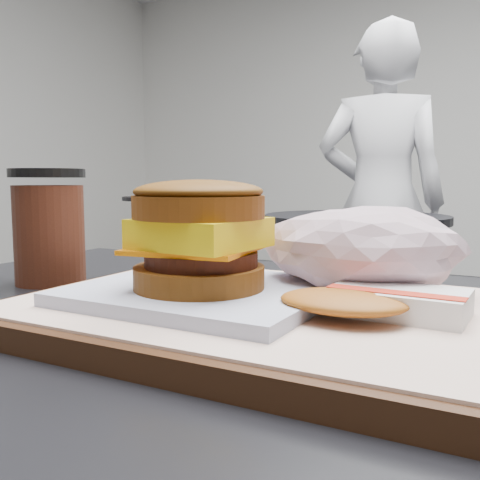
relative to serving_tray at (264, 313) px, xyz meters
The scene contains 9 objects.
serving_tray is the anchor object (origin of this frame).
breakfast_sandwich 0.07m from the serving_tray, 154.67° to the right, with size 0.19×0.17×0.09m.
hash_brown 0.09m from the serving_tray, ahead, with size 0.12×0.09×0.02m.
crumpled_wrapper 0.10m from the serving_tray, 49.74° to the left, with size 0.16×0.13×0.07m, color silver, non-canonical shape.
coffee_cup 0.29m from the serving_tray, behind, with size 0.08×0.08×0.12m.
neighbor_table 1.72m from the serving_tray, 103.55° to the left, with size 0.70×0.70×0.75m.
napkin 1.64m from the serving_tray, 106.03° to the left, with size 0.12×0.12×0.00m, color white.
patron 2.12m from the serving_tray, 101.08° to the left, with size 0.57×0.38×1.57m, color silver.
bg_table_mid 4.04m from the serving_tray, 127.39° to the left, with size 0.66×0.66×0.75m.
Camera 1 is at (0.22, -0.37, 0.88)m, focal length 40.00 mm.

